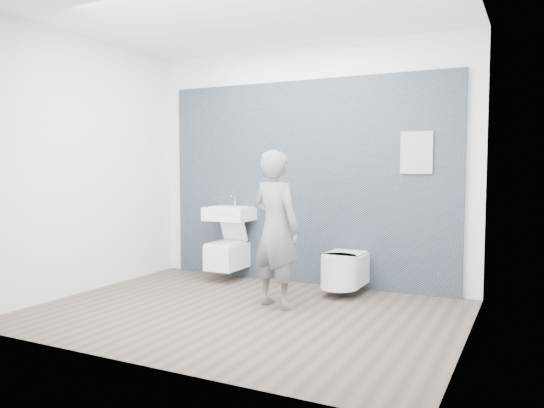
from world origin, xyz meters
The scene contains 8 objects.
ground centered at (0.00, 0.00, 0.00)m, with size 4.00×4.00×0.00m, color brown.
room_shell centered at (0.00, 0.00, 1.74)m, with size 4.00×4.00×4.00m.
tile_wall centered at (0.00, 1.47, 0.00)m, with size 3.60×0.06×2.40m, color black.
washbasin centered at (-0.91, 1.23, 0.82)m, with size 0.55×0.41×0.42m.
toilet_square centered at (-0.91, 1.18, 0.32)m, with size 0.36×0.52×0.69m.
toilet_rounded centered at (0.61, 1.10, 0.27)m, with size 0.40×0.67×0.36m.
info_placard centered at (1.31, 1.43, 0.00)m, with size 0.34×0.03×0.45m, color silver.
visitor centered at (0.18, 0.33, 0.78)m, with size 0.57×0.37×1.55m, color slate.
Camera 1 is at (2.47, -4.32, 1.39)m, focal length 35.00 mm.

